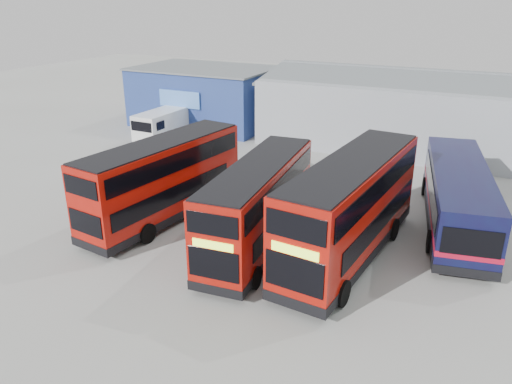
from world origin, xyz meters
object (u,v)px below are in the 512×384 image
object	(u,v)px
maintenance_shed	(466,115)
panel_van	(163,124)
single_decker_blue	(457,198)
office_block	(205,96)
double_decker_left	(163,181)
double_decker_right	(351,210)
double_decker_centre	(258,207)

from	to	relation	value
maintenance_shed	panel_van	xyz separation A→B (m)	(-22.35, -8.18, -1.28)
single_decker_blue	office_block	bearing A→B (deg)	-40.37
double_decker_left	double_decker_right	distance (m)	9.92
maintenance_shed	panel_van	world-z (taller)	maintenance_shed
office_block	double_decker_centre	size ratio (longest dim) A/B	1.23
maintenance_shed	double_decker_left	bearing A→B (deg)	-121.58
maintenance_shed	double_decker_left	xyz separation A→B (m)	(-12.91, -21.00, -0.47)
maintenance_shed	single_decker_blue	distance (m)	15.26
office_block	panel_van	xyz separation A→B (m)	(-0.35, -6.17, -1.25)
maintenance_shed	double_decker_centre	world-z (taller)	maintenance_shed
double_decker_centre	office_block	bearing A→B (deg)	121.64
maintenance_shed	panel_van	size ratio (longest dim) A/B	5.57
single_decker_blue	panel_van	bearing A→B (deg)	-27.27
double_decker_centre	double_decker_left	bearing A→B (deg)	167.60
office_block	single_decker_blue	distance (m)	26.54
double_decker_left	double_decker_centre	xyz separation A→B (m)	(5.85, -0.70, -0.07)
maintenance_shed	panel_van	bearing A→B (deg)	-159.90
maintenance_shed	double_decker_centre	size ratio (longest dim) A/B	3.06
double_decker_centre	double_decker_right	xyz separation A→B (m)	(4.07, 1.00, 0.24)
office_block	double_decker_left	bearing A→B (deg)	-64.41
double_decker_left	double_decker_centre	bearing A→B (deg)	-179.81
office_block	maintenance_shed	xyz separation A→B (m)	(22.00, 2.01, 0.02)
maintenance_shed	single_decker_blue	size ratio (longest dim) A/B	2.55
panel_van	double_decker_left	bearing A→B (deg)	-52.93
single_decker_blue	double_decker_right	bearing A→B (deg)	43.48
double_decker_centre	double_decker_right	bearing A→B (deg)	8.27
double_decker_centre	double_decker_right	distance (m)	4.20
double_decker_centre	panel_van	bearing A→B (deg)	132.97
office_block	double_decker_centre	xyz separation A→B (m)	(14.94, -19.69, -0.52)
office_block	double_decker_centre	world-z (taller)	office_block
double_decker_left	double_decker_right	xyz separation A→B (m)	(9.92, 0.30, 0.17)
office_block	double_decker_right	size ratio (longest dim) A/B	1.10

